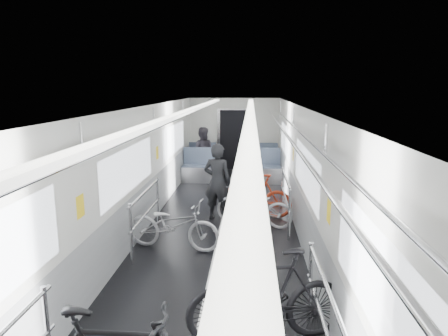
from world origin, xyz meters
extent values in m
cube|color=black|center=(0.00, 0.00, 0.00)|extent=(3.00, 14.00, 0.01)
cube|color=white|center=(0.00, 0.00, 2.40)|extent=(3.00, 14.00, 0.02)
cube|color=silver|center=(-1.50, 0.00, 1.20)|extent=(0.02, 14.00, 2.40)
cube|color=silver|center=(1.50, 0.00, 1.20)|extent=(0.02, 14.00, 2.40)
cube|color=silver|center=(0.00, 7.00, 1.20)|extent=(3.00, 0.02, 2.40)
cube|color=white|center=(0.00, 0.00, 0.01)|extent=(0.08, 13.80, 0.01)
cube|color=gray|center=(-1.47, 0.00, 0.45)|extent=(0.01, 13.90, 0.90)
cube|color=gray|center=(1.47, 0.00, 0.45)|extent=(0.01, 13.90, 0.90)
cube|color=white|center=(-1.47, 0.00, 1.40)|extent=(0.01, 10.80, 0.75)
cube|color=white|center=(1.47, 0.00, 1.40)|extent=(0.01, 10.80, 0.75)
cube|color=white|center=(-0.55, 0.00, 2.34)|extent=(0.14, 13.40, 0.05)
cube|color=white|center=(0.55, 0.00, 2.34)|extent=(0.14, 13.40, 0.05)
cube|color=black|center=(0.00, 6.94, 1.00)|extent=(0.95, 0.10, 2.00)
imported|color=#9D9DA1|center=(-0.74, -0.03, 0.43)|extent=(1.73, 0.88, 0.87)
imported|color=black|center=(0.77, -2.51, 0.54)|extent=(1.85, 0.84, 1.07)
imported|color=#9F9FA4|center=(0.64, 1.24, 0.42)|extent=(1.69, 1.02, 0.84)
imported|color=#AD2E15|center=(0.67, 1.84, 0.47)|extent=(1.63, 0.73, 0.95)
imported|color=black|center=(0.28, 1.50, 0.44)|extent=(0.89, 1.76, 0.88)
imported|color=black|center=(-0.12, 1.60, 0.81)|extent=(0.67, 0.52, 1.63)
imported|color=#2B282F|center=(-0.93, 5.66, 0.78)|extent=(0.78, 0.61, 1.55)
camera|label=1|loc=(0.56, -6.47, 2.75)|focal=32.00mm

